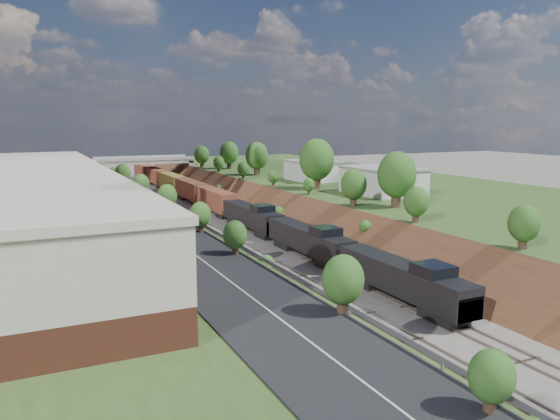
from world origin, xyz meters
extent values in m
cube|color=#325021|center=(33.00, 60.00, 2.50)|extent=(44.00, 180.00, 5.00)
cube|color=brown|center=(-11.00, 60.00, 0.00)|extent=(10.00, 180.00, 10.00)
cube|color=brown|center=(11.00, 60.00, 0.00)|extent=(10.00, 180.00, 10.00)
cube|color=gray|center=(-2.60, 60.00, 0.09)|extent=(1.58, 180.00, 0.18)
cube|color=gray|center=(2.60, 60.00, 0.09)|extent=(1.58, 180.00, 0.18)
cube|color=black|center=(-15.50, 60.00, 5.05)|extent=(8.00, 180.00, 0.10)
cube|color=#99999E|center=(-11.40, 60.00, 5.55)|extent=(0.06, 171.00, 0.30)
cube|color=brown|center=(-28.00, 38.00, 6.10)|extent=(14.00, 62.00, 2.20)
cube|color=beige|center=(-28.00, 38.00, 9.35)|extent=(14.00, 62.00, 4.30)
cube|color=beige|center=(-28.00, 38.00, 11.75)|extent=(14.30, 62.30, 0.50)
cube|color=gray|center=(-11.50, 122.00, 3.10)|extent=(1.50, 8.00, 6.20)
cube|color=gray|center=(11.50, 122.00, 3.10)|extent=(1.50, 8.00, 6.20)
cube|color=gray|center=(0.00, 122.00, 6.20)|extent=(24.00, 8.00, 1.00)
cube|color=gray|center=(0.00, 118.00, 7.00)|extent=(24.00, 0.30, 0.80)
cube|color=gray|center=(0.00, 126.00, 7.00)|extent=(24.00, 0.30, 0.80)
cube|color=silver|center=(23.50, 52.00, 7.00)|extent=(9.00, 12.00, 4.00)
cube|color=silver|center=(23.00, 74.00, 6.80)|extent=(8.00, 10.00, 3.60)
cylinder|color=#473323|center=(17.00, 40.00, 6.31)|extent=(1.30, 1.30, 2.62)
ellipsoid|color=#275D21|center=(17.00, 40.00, 9.46)|extent=(5.25, 5.25, 6.30)
cylinder|color=#473323|center=(-11.80, 20.00, 5.61)|extent=(0.66, 0.66, 1.22)
ellipsoid|color=#275D21|center=(-11.80, 20.00, 7.08)|extent=(2.45, 2.45, 2.94)
cube|color=black|center=(2.60, 14.39, 0.45)|extent=(2.40, 4.00, 0.90)
cube|color=black|center=(2.60, 20.01, 2.26)|extent=(2.88, 17.25, 2.73)
cube|color=black|center=(2.60, 12.89, 1.80)|extent=(2.65, 3.00, 1.80)
cube|color=silver|center=(2.60, 12.89, 2.80)|extent=(2.65, 3.00, 0.15)
cube|color=black|center=(2.60, 15.89, 4.10)|extent=(2.82, 3.10, 0.90)
cube|color=black|center=(2.60, 38.27, 2.26)|extent=(2.88, 17.25, 2.73)
cube|color=black|center=(2.60, 56.52, 2.26)|extent=(2.88, 17.25, 2.73)
cube|color=brown|center=(2.60, 104.58, 2.63)|extent=(2.88, 76.88, 3.45)
imported|color=black|center=(-15.47, 40.25, 5.96)|extent=(4.01, 6.63, 1.72)
camera|label=1|loc=(-28.80, -19.27, 16.79)|focal=35.00mm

